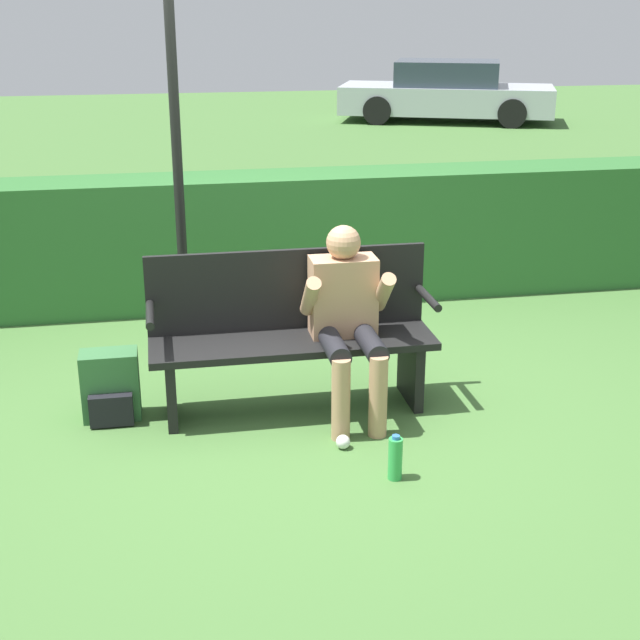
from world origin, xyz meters
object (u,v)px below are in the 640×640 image
at_px(signpost, 176,131).
at_px(person_seated, 347,313).
at_px(water_bottle, 395,458).
at_px(parked_car, 447,93).
at_px(backpack, 111,387).
at_px(park_bench, 291,332).

bearing_deg(signpost, person_seated, -51.39).
xyz_separation_m(person_seated, water_bottle, (0.08, -0.88, -0.53)).
bearing_deg(signpost, parked_car, 63.85).
bearing_deg(person_seated, water_bottle, -84.66).
relative_size(backpack, parked_car, 0.09).
bearing_deg(person_seated, park_bench, 155.00).
bearing_deg(parked_car, person_seated, -89.53).
relative_size(park_bench, backpack, 4.08).
height_order(water_bottle, parked_car, parked_car).
relative_size(park_bench, person_seated, 1.51).
height_order(person_seated, water_bottle, person_seated).
bearing_deg(park_bench, water_bottle, -68.55).
relative_size(water_bottle, parked_car, 0.06).
bearing_deg(signpost, backpack, -116.39).
xyz_separation_m(park_bench, signpost, (-0.62, 1.03, 1.11)).
distance_m(person_seated, backpack, 1.52).
bearing_deg(person_seated, signpost, 128.61).
xyz_separation_m(person_seated, backpack, (-1.44, 0.16, -0.45)).
bearing_deg(park_bench, parked_car, 67.96).
xyz_separation_m(backpack, parked_car, (6.39, 13.01, 0.38)).
distance_m(backpack, parked_car, 14.50).
relative_size(person_seated, backpack, 2.70).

